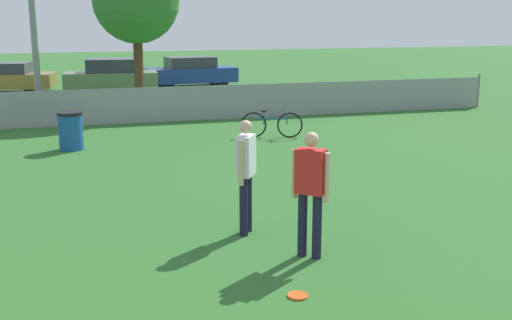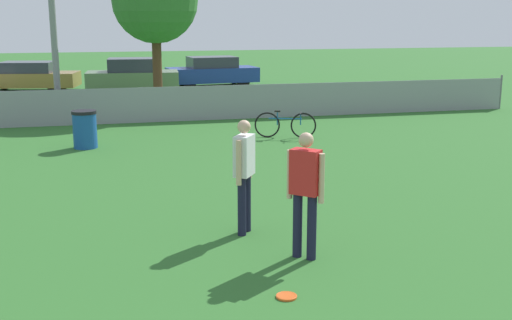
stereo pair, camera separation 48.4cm
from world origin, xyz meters
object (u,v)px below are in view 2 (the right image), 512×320
at_px(parked_car_olive, 133,77).
at_px(trash_bin, 85,129).
at_px(parked_car_tan, 28,77).
at_px(parked_car_blue, 212,72).
at_px(player_receiver_white, 244,169).
at_px(player_thrower_red, 305,187).
at_px(bicycle_sideline, 285,125).
at_px(frisbee_disc, 286,296).
at_px(tree_near_pole, 155,1).

bearing_deg(parked_car_olive, trash_bin, -94.25).
bearing_deg(parked_car_tan, parked_car_blue, 11.62).
xyz_separation_m(player_receiver_white, player_thrower_red, (0.56, -1.21, 0.00)).
relative_size(player_receiver_white, trash_bin, 1.85).
distance_m(parked_car_tan, parked_car_olive, 4.79).
xyz_separation_m(bicycle_sideline, parked_car_tan, (-7.85, 13.55, 0.28)).
xyz_separation_m(bicycle_sideline, parked_car_olive, (-3.39, 11.80, 0.34)).
bearing_deg(frisbee_disc, player_thrower_red, 62.65).
xyz_separation_m(player_receiver_white, frisbee_disc, (-0.04, -2.38, -1.00)).
distance_m(tree_near_pole, bicycle_sideline, 7.36).
bearing_deg(player_receiver_white, parked_car_olive, 34.47).
bearing_deg(frisbee_disc, bicycle_sideline, 73.47).
bearing_deg(trash_bin, bicycle_sideline, 0.93).
bearing_deg(bicycle_sideline, parked_car_blue, 107.82).
relative_size(bicycle_sideline, parked_car_olive, 0.40).
distance_m(tree_near_pole, trash_bin, 7.21).
bearing_deg(trash_bin, parked_car_blue, 67.27).
height_order(frisbee_disc, trash_bin, trash_bin).
xyz_separation_m(player_receiver_white, parked_car_tan, (-4.98, 20.98, -0.37)).
xyz_separation_m(trash_bin, parked_car_blue, (5.73, 13.69, 0.20)).
bearing_deg(parked_car_tan, player_receiver_white, -65.39).
xyz_separation_m(player_receiver_white, bicycle_sideline, (2.87, 7.43, -0.65)).
bearing_deg(player_thrower_red, trash_bin, 153.19).
bearing_deg(frisbee_disc, tree_near_pole, 89.87).
bearing_deg(parked_car_blue, parked_car_tan, 174.96).
relative_size(player_thrower_red, bicycle_sideline, 1.09).
xyz_separation_m(parked_car_olive, parked_car_blue, (3.83, 1.80, -0.02)).
xyz_separation_m(trash_bin, parked_car_tan, (-2.55, 13.64, 0.17)).
height_order(frisbee_disc, parked_car_blue, parked_car_blue).
height_order(player_thrower_red, parked_car_tan, player_thrower_red).
xyz_separation_m(frisbee_disc, parked_car_tan, (-4.94, 23.36, 0.63)).
height_order(bicycle_sideline, trash_bin, trash_bin).
distance_m(player_thrower_red, bicycle_sideline, 8.97).
relative_size(player_receiver_white, player_thrower_red, 1.00).
xyz_separation_m(tree_near_pole, parked_car_tan, (-4.97, 7.70, -3.12)).
relative_size(tree_near_pole, trash_bin, 5.52).
relative_size(tree_near_pole, player_receiver_white, 2.99).
xyz_separation_m(player_thrower_red, bicycle_sideline, (2.31, 8.64, -0.65)).
bearing_deg(trash_bin, parked_car_tan, 100.60).
bearing_deg(player_thrower_red, parked_car_olive, 136.95).
height_order(player_receiver_white, frisbee_disc, player_receiver_white).
height_order(player_receiver_white, player_thrower_red, same).
height_order(tree_near_pole, player_thrower_red, tree_near_pole).
xyz_separation_m(player_receiver_white, parked_car_blue, (3.31, 21.03, -0.33)).
bearing_deg(parked_car_tan, frisbee_disc, -66.80).
bearing_deg(parked_car_blue, player_receiver_white, -104.33).
bearing_deg(frisbee_disc, parked_car_blue, 81.86).
xyz_separation_m(frisbee_disc, parked_car_blue, (3.35, 23.41, 0.67)).
xyz_separation_m(player_thrower_red, parked_car_olive, (-1.08, 20.44, -0.31)).
bearing_deg(bicycle_sideline, tree_near_pole, 135.82).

